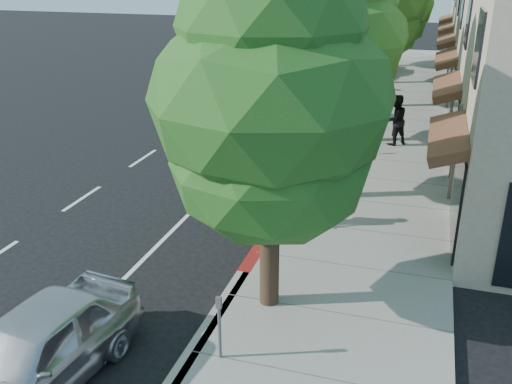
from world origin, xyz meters
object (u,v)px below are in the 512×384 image
at_px(street_tree_2, 358,39).
at_px(street_tree_4, 388,4).
at_px(street_tree_1, 330,45).
at_px(dark_suv_far, 363,62).
at_px(cyclist, 284,197).
at_px(silver_suv, 273,132).
at_px(pedestrian, 396,120).
at_px(near_car_a, 33,352).
at_px(street_tree_0, 271,105).
at_px(bicycle, 259,210).
at_px(dark_sedan, 314,106).
at_px(street_tree_5, 395,5).
at_px(white_pickup, 333,88).

relative_size(street_tree_2, street_tree_4, 0.90).
xyz_separation_m(street_tree_1, dark_suv_far, (-1.40, 20.49, -3.72)).
relative_size(street_tree_4, cyclist, 3.76).
height_order(silver_suv, pedestrian, pedestrian).
bearing_deg(near_car_a, street_tree_2, 85.53).
height_order(street_tree_0, street_tree_1, street_tree_1).
xyz_separation_m(street_tree_4, bicycle, (-1.30, -20.38, -3.96)).
bearing_deg(street_tree_0, pedestrian, 82.26).
height_order(silver_suv, dark_sedan, silver_suv).
bearing_deg(street_tree_2, street_tree_1, -90.00).
distance_m(cyclist, pedestrian, 8.58).
bearing_deg(bicycle, near_car_a, 171.22).
bearing_deg(pedestrian, street_tree_0, 43.95).
xyz_separation_m(street_tree_0, street_tree_4, (-0.00, 24.00, 0.15)).
bearing_deg(dark_suv_far, bicycle, -90.13).
distance_m(street_tree_0, pedestrian, 12.51).
distance_m(street_tree_0, street_tree_5, 30.00).
bearing_deg(white_pickup, dark_sedan, -96.91).
height_order(street_tree_2, near_car_a, street_tree_2).
relative_size(street_tree_2, street_tree_5, 0.95).
height_order(street_tree_5, dark_suv_far, street_tree_5).
bearing_deg(street_tree_2, near_car_a, -101.31).
bearing_deg(street_tree_5, street_tree_2, -90.00).
bearing_deg(near_car_a, silver_suv, 95.13).
bearing_deg(dark_suv_far, pedestrian, -78.60).
relative_size(street_tree_1, pedestrian, 3.80).
relative_size(street_tree_2, white_pickup, 1.14).
height_order(street_tree_2, street_tree_5, street_tree_5).
bearing_deg(street_tree_0, cyclist, 99.95).
bearing_deg(white_pickup, street_tree_4, 66.12).
xyz_separation_m(dark_suv_far, pedestrian, (3.03, -14.52, 0.22)).
relative_size(silver_suv, pedestrian, 3.11).
xyz_separation_m(bicycle, dark_sedan, (-0.76, 10.89, 0.29)).
bearing_deg(near_car_a, dark_suv_far, 93.60).
distance_m(bicycle, dark_sedan, 10.92).
relative_size(street_tree_5, silver_suv, 1.14).
xyz_separation_m(street_tree_1, bicycle, (-1.30, -2.38, -4.08)).
bearing_deg(street_tree_1, street_tree_5, 90.00).
bearing_deg(street_tree_1, near_car_a, -108.07).
bearing_deg(street_tree_0, white_pickup, 95.89).
distance_m(street_tree_1, street_tree_2, 6.02).
bearing_deg(dark_suv_far, street_tree_2, -84.86).
height_order(dark_sedan, dark_suv_far, dark_suv_far).
bearing_deg(cyclist, dark_sedan, 8.01).
distance_m(street_tree_4, dark_sedan, 10.39).
bearing_deg(dark_suv_far, street_tree_5, 67.88).
bearing_deg(street_tree_2, pedestrian, -0.92).
bearing_deg(pedestrian, street_tree_5, -123.15).
distance_m(dark_sedan, pedestrian, 4.48).
bearing_deg(bicycle, street_tree_5, 2.60).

